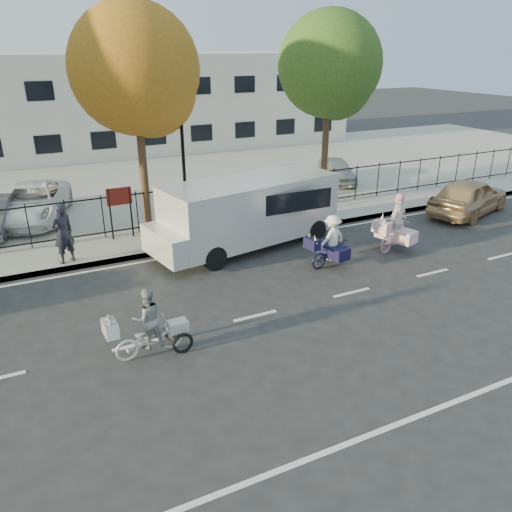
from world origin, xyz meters
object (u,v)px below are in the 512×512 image
gold_sedan (469,196)px  lot_car_b (33,202)px  unicorn_bike (396,230)px  bull_bike (331,246)px  lamppost (183,148)px  lot_car_d (336,171)px  zebra_trike (149,330)px  white_van (247,210)px  pedestrian (63,233)px

gold_sedan → lot_car_b: bearing=49.1°
unicorn_bike → bull_bike: size_ratio=1.10×
lamppost → bull_bike: 6.29m
bull_bike → lot_car_d: bull_bike is taller
zebra_trike → gold_sedan: zebra_trike is taller
lot_car_b → gold_sedan: bearing=-7.3°
white_van → pedestrian: 5.87m
unicorn_bike → lot_car_d: 8.61m
pedestrian → lot_car_b: pedestrian is taller
unicorn_bike → lot_car_d: size_ratio=0.58×
pedestrian → lot_car_b: 4.98m
pedestrian → lamppost: bearing=172.6°
unicorn_bike → lot_car_d: unicorn_bike is taller
white_van → lot_car_d: 9.27m
unicorn_bike → lot_car_b: bearing=35.1°
lamppost → white_van: lamppost is taller
lot_car_b → pedestrian: bearing=-68.2°
lamppost → zebra_trike: size_ratio=2.32×
gold_sedan → pedestrian: bearing=65.4°
white_van → lot_car_b: size_ratio=1.39×
white_van → gold_sedan: size_ratio=1.56×
zebra_trike → lot_car_b: size_ratio=0.38×
lot_car_d → lamppost: bearing=-140.4°
bull_bike → lot_car_d: bearing=-45.0°
lamppost → unicorn_bike: lamppost is taller
unicorn_bike → zebra_trike: bearing=88.6°
lot_car_d → gold_sedan: bearing=-51.2°
pedestrian → lot_car_d: pedestrian is taller
zebra_trike → unicorn_bike: 9.38m
lot_car_d → pedestrian: bearing=-141.2°
zebra_trike → pedestrian: size_ratio=0.99×
bull_bike → lot_car_b: (-8.00, 8.47, 0.18)m
lamppost → white_van: 3.26m
white_van → lot_car_d: size_ratio=1.98×
bull_bike → unicorn_bike: bearing=-96.5°
lot_car_d → bull_bike: bearing=-106.0°
white_van → gold_sedan: bearing=-14.7°
pedestrian → lot_car_d: size_ratio=0.55×
white_van → lot_car_b: white_van is taller
zebra_trike → gold_sedan: (14.35, 4.30, 0.13)m
pedestrian → lot_car_d: 14.01m
white_van → pedestrian: bearing=160.6°
unicorn_bike → bull_bike: bearing=76.1°
lamppost → zebra_trike: 8.41m
bull_bike → gold_sedan: bull_bike is taller
gold_sedan → zebra_trike: bearing=88.1°
pedestrian → lot_car_d: (13.22, 4.63, -0.36)m
zebra_trike → gold_sedan: size_ratio=0.42×
bull_bike → white_van: (-1.62, 2.64, 0.63)m
white_van → lot_car_d: bearing=26.1°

